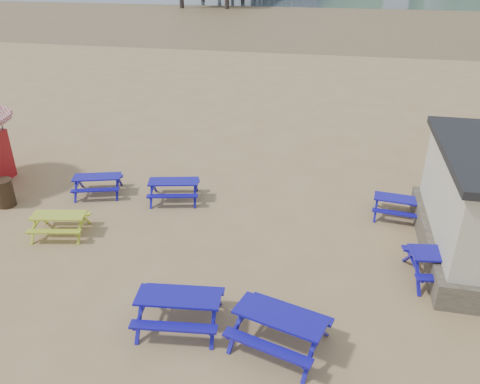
% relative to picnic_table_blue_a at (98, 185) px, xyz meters
% --- Properties ---
extents(ground, '(400.00, 400.00, 0.00)m').
position_rel_picnic_table_blue_a_xyz_m(ground, '(3.88, -2.26, -0.34)').
color(ground, tan).
rests_on(ground, ground).
extents(wet_sand, '(400.00, 400.00, 0.00)m').
position_rel_picnic_table_blue_a_xyz_m(wet_sand, '(3.88, 52.74, -0.34)').
color(wet_sand, olive).
rests_on(wet_sand, ground).
extents(picnic_table_blue_a, '(1.94, 1.73, 0.68)m').
position_rel_picnic_table_blue_a_xyz_m(picnic_table_blue_a, '(0.00, 0.00, 0.00)').
color(picnic_table_blue_a, '#0E0C9B').
rests_on(picnic_table_blue_a, ground).
extents(picnic_table_blue_b, '(1.97, 1.72, 0.71)m').
position_rel_picnic_table_blue_a_xyz_m(picnic_table_blue_b, '(2.77, 0.14, 0.02)').
color(picnic_table_blue_b, '#0E0C9B').
rests_on(picnic_table_blue_b, ground).
extents(picnic_table_blue_c, '(1.72, 1.44, 0.67)m').
position_rel_picnic_table_blue_a_xyz_m(picnic_table_blue_c, '(10.21, 0.51, -0.01)').
color(picnic_table_blue_c, '#0E0C9B').
rests_on(picnic_table_blue_c, ground).
extents(picnic_table_blue_d, '(2.07, 1.74, 0.80)m').
position_rel_picnic_table_blue_a_xyz_m(picnic_table_blue_d, '(4.92, -5.65, 0.06)').
color(picnic_table_blue_d, '#0E0C9B').
rests_on(picnic_table_blue_d, ground).
extents(picnic_table_blue_e, '(2.29, 2.03, 0.81)m').
position_rel_picnic_table_blue_a_xyz_m(picnic_table_blue_e, '(7.22, -5.81, 0.07)').
color(picnic_table_blue_e, '#0E0C9B').
rests_on(picnic_table_blue_e, ground).
extents(picnic_table_blue_f, '(2.16, 1.84, 0.81)m').
position_rel_picnic_table_blue_a_xyz_m(picnic_table_blue_f, '(11.13, -2.62, 0.07)').
color(picnic_table_blue_f, '#0E0C9B').
rests_on(picnic_table_blue_f, ground).
extents(picnic_table_yellow, '(1.80, 1.56, 0.66)m').
position_rel_picnic_table_blue_a_xyz_m(picnic_table_yellow, '(0.15, -2.70, -0.01)').
color(picnic_table_yellow, gold).
rests_on(picnic_table_yellow, ground).
extents(litter_bin, '(0.65, 0.65, 0.95)m').
position_rel_picnic_table_blue_a_xyz_m(litter_bin, '(-2.62, -1.47, 0.14)').
color(litter_bin, '#3A2719').
rests_on(litter_bin, ground).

